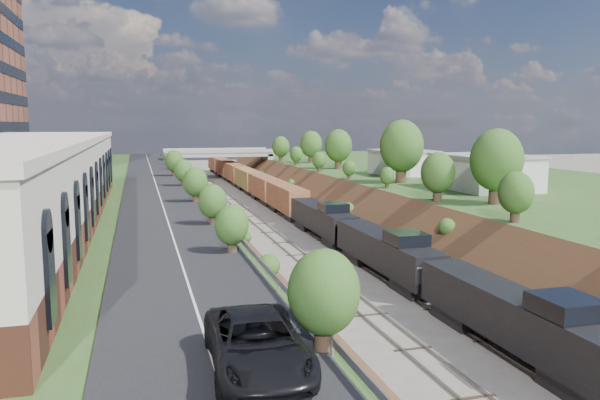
# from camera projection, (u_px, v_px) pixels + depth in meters

# --- Properties ---
(platform_right) EXTENTS (44.00, 180.00, 5.00)m
(platform_right) POSITION_uv_depth(u_px,v_px,m) (510.00, 199.00, 82.81)
(platform_right) COLOR #335121
(platform_right) RESTS_ON ground
(embankment_left) EXTENTS (10.00, 180.00, 10.00)m
(embankment_left) POSITION_uv_depth(u_px,v_px,m) (197.00, 231.00, 71.43)
(embankment_left) COLOR brown
(embankment_left) RESTS_ON ground
(embankment_right) EXTENTS (10.00, 180.00, 10.00)m
(embankment_right) POSITION_uv_depth(u_px,v_px,m) (365.00, 223.00, 77.28)
(embankment_right) COLOR brown
(embankment_right) RESTS_ON ground
(rail_left_track) EXTENTS (1.58, 180.00, 0.18)m
(rail_left_track) POSITION_uv_depth(u_px,v_px,m) (264.00, 227.00, 73.65)
(rail_left_track) COLOR gray
(rail_left_track) RESTS_ON ground
(rail_right_track) EXTENTS (1.58, 180.00, 0.18)m
(rail_right_track) POSITION_uv_depth(u_px,v_px,m) (304.00, 225.00, 75.04)
(rail_right_track) COLOR gray
(rail_right_track) RESTS_ON ground
(road) EXTENTS (8.00, 180.00, 0.10)m
(road) POSITION_uv_depth(u_px,v_px,m) (158.00, 191.00, 69.58)
(road) COLOR black
(road) RESTS_ON platform_left
(guardrail) EXTENTS (0.10, 171.00, 0.70)m
(guardrail) POSITION_uv_depth(u_px,v_px,m) (193.00, 186.00, 70.41)
(guardrail) COLOR #99999E
(guardrail) RESTS_ON platform_left
(overpass) EXTENTS (24.50, 8.30, 7.40)m
(overpass) POSITION_uv_depth(u_px,v_px,m) (218.00, 160.00, 132.94)
(overpass) COLOR gray
(overpass) RESTS_ON ground
(white_building_near) EXTENTS (9.00, 12.00, 4.00)m
(white_building_near) POSITION_uv_depth(u_px,v_px,m) (484.00, 173.00, 72.06)
(white_building_near) COLOR silver
(white_building_near) RESTS_ON platform_right
(white_building_far) EXTENTS (8.00, 10.00, 3.60)m
(white_building_far) POSITION_uv_depth(u_px,v_px,m) (403.00, 163.00, 92.96)
(white_building_far) COLOR silver
(white_building_far) RESTS_ON platform_right
(tree_right_large) EXTENTS (5.25, 5.25, 7.61)m
(tree_right_large) POSITION_uv_depth(u_px,v_px,m) (497.00, 161.00, 58.56)
(tree_right_large) COLOR #473323
(tree_right_large) RESTS_ON platform_right
(tree_left_crest) EXTENTS (2.45, 2.45, 3.55)m
(tree_left_crest) POSITION_uv_depth(u_px,v_px,m) (252.00, 234.00, 32.10)
(tree_left_crest) COLOR #473323
(tree_left_crest) RESTS_ON platform_left
(freight_train) EXTENTS (2.84, 145.16, 4.55)m
(freight_train) POSITION_uv_depth(u_px,v_px,m) (265.00, 188.00, 97.06)
(freight_train) COLOR black
(freight_train) RESTS_ON ground
(suv) EXTENTS (3.28, 6.68, 1.83)m
(suv) POSITION_uv_depth(u_px,v_px,m) (257.00, 344.00, 18.90)
(suv) COLOR black
(suv) RESTS_ON road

